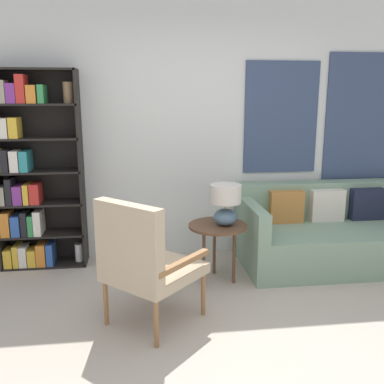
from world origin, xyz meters
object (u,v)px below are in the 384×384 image
object	(u,v)px
side_table	(218,230)
table_lamp	(225,202)
bookshelf	(30,176)
couch	(332,234)
armchair	(143,258)

from	to	relation	value
side_table	table_lamp	bearing A→B (deg)	-19.83
bookshelf	couch	distance (m)	3.13
side_table	table_lamp	world-z (taller)	table_lamp
armchair	table_lamp	world-z (taller)	armchair
bookshelf	armchair	distance (m)	1.78
armchair	bookshelf	bearing A→B (deg)	128.57
couch	table_lamp	distance (m)	1.33
couch	side_table	world-z (taller)	couch
side_table	table_lamp	distance (m)	0.29
bookshelf	table_lamp	size ratio (longest dim) A/B	5.18
table_lamp	bookshelf	bearing A→B (deg)	161.33
couch	side_table	bearing A→B (deg)	-166.58
side_table	couch	bearing A→B (deg)	13.42
side_table	table_lamp	size ratio (longest dim) A/B	1.45
table_lamp	couch	bearing A→B (deg)	15.13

